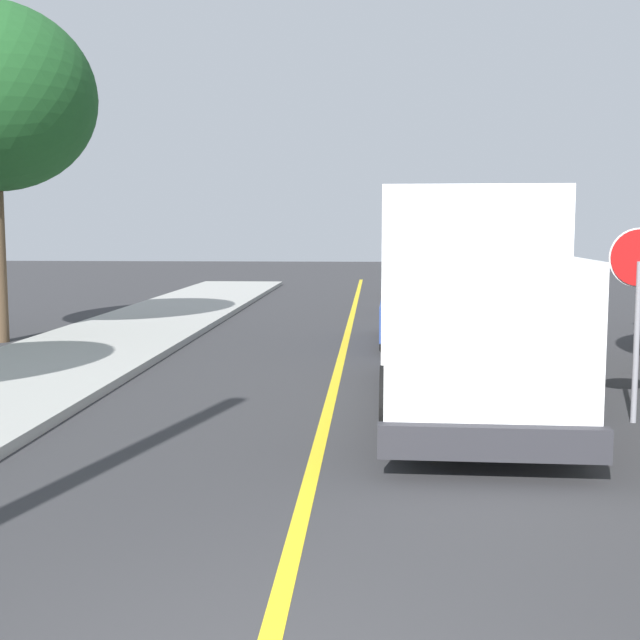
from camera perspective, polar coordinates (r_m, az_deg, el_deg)
centre_line_yellow at (r=14.39m, az=1.07°, el=-4.21°), size 0.16×56.00×0.01m
box_truck at (r=12.47m, az=9.90°, el=2.22°), size 2.57×7.23×3.20m
parked_car_near at (r=19.21m, az=6.91°, el=0.79°), size 1.91×4.44×1.67m
parked_car_mid at (r=26.59m, az=7.72°, el=2.33°), size 1.84×4.42×1.67m
parked_car_far at (r=32.72m, az=6.88°, el=3.10°), size 1.90×4.44×1.67m
stop_sign at (r=11.94m, az=21.07°, el=2.13°), size 0.80×0.10×2.65m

